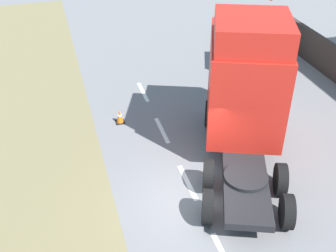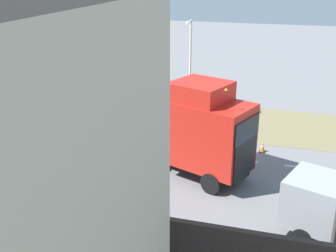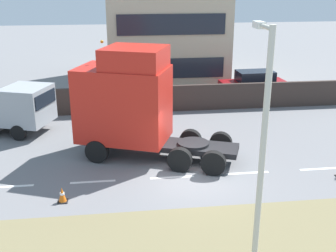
% 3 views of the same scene
% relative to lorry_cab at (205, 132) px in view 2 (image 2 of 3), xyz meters
% --- Properties ---
extents(ground_plane, '(120.00, 120.00, 0.00)m').
position_rel_lorry_cab_xyz_m(ground_plane, '(-2.55, -2.47, -2.49)').
color(ground_plane, slate).
rests_on(ground_plane, ground).
extents(grass_verge, '(7.00, 44.00, 0.01)m').
position_rel_lorry_cab_xyz_m(grass_verge, '(-8.55, -2.47, -2.48)').
color(grass_verge, olive).
rests_on(grass_verge, ground).
extents(lane_markings, '(0.16, 17.80, 0.00)m').
position_rel_lorry_cab_xyz_m(lane_markings, '(-2.55, -3.17, -2.49)').
color(lane_markings, white).
rests_on(lane_markings, ground).
extents(boundary_wall, '(0.25, 24.00, 1.59)m').
position_rel_lorry_cab_xyz_m(boundary_wall, '(6.45, -2.47, -1.69)').
color(boundary_wall, '#382D28').
rests_on(boundary_wall, ground).
extents(lorry_cab, '(4.83, 7.31, 5.10)m').
position_rel_lorry_cab_xyz_m(lorry_cab, '(0.00, 0.00, 0.00)').
color(lorry_cab, black).
rests_on(lorry_cab, ground).
extents(flatbed_truck, '(4.18, 6.38, 2.49)m').
position_rel_lorry_cab_xyz_m(flatbed_truck, '(3.72, 5.60, -1.16)').
color(flatbed_truck, '#999EA3').
rests_on(flatbed_truck, ground).
extents(lamp_post, '(1.29, 0.34, 6.77)m').
position_rel_lorry_cab_xyz_m(lamp_post, '(-8.90, -2.89, 0.61)').
color(lamp_post, black).
rests_on(lamp_post, ground).
extents(pedestrian, '(0.39, 0.39, 1.54)m').
position_rel_lorry_cab_xyz_m(pedestrian, '(-10.55, -9.27, -1.74)').
color(pedestrian, brown).
rests_on(pedestrian, ground).
extents(traffic_cone_lead, '(0.36, 0.36, 0.58)m').
position_rel_lorry_cab_xyz_m(traffic_cone_lead, '(-4.02, 2.65, -2.20)').
color(traffic_cone_lead, black).
rests_on(traffic_cone_lead, ground).
extents(traffic_cone_trailing, '(0.36, 0.36, 0.58)m').
position_rel_lorry_cab_xyz_m(traffic_cone_trailing, '(-3.40, -8.44, -2.20)').
color(traffic_cone_trailing, black).
rests_on(traffic_cone_trailing, ground).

